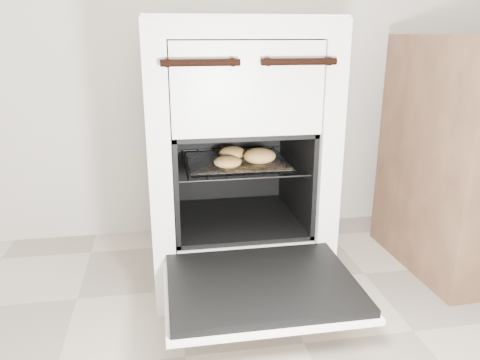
# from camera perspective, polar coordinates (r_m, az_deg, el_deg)

# --- Properties ---
(stove) EXTENTS (0.57, 0.63, 0.87)m
(stove) POSITION_cam_1_polar(r_m,az_deg,el_deg) (1.63, -0.82, 3.04)
(stove) COLOR white
(stove) RESTS_ON ground
(oven_door) EXTENTS (0.51, 0.40, 0.04)m
(oven_door) POSITION_cam_1_polar(r_m,az_deg,el_deg) (1.28, 2.65, -12.75)
(oven_door) COLOR black
(oven_door) RESTS_ON stove
(oven_rack) EXTENTS (0.42, 0.40, 0.01)m
(oven_rack) POSITION_cam_1_polar(r_m,az_deg,el_deg) (1.57, -0.47, 2.19)
(oven_rack) COLOR black
(oven_rack) RESTS_ON stove
(foil_sheet) EXTENTS (0.32, 0.28, 0.01)m
(foil_sheet) POSITION_cam_1_polar(r_m,az_deg,el_deg) (1.55, -0.35, 2.21)
(foil_sheet) COLOR silver
(foil_sheet) RESTS_ON oven_rack
(baked_rolls) EXTENTS (0.24, 0.23, 0.05)m
(baked_rolls) POSITION_cam_1_polar(r_m,az_deg,el_deg) (1.52, 0.47, 2.93)
(baked_rolls) COLOR tan
(baked_rolls) RESTS_ON foil_sheet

